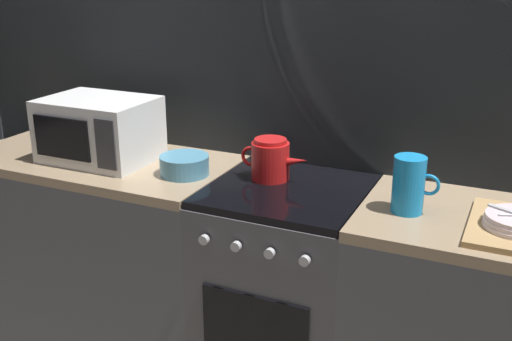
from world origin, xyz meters
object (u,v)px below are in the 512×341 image
object	(u,v)px
pitcher	(409,185)
stove_unit	(286,291)
microwave	(99,130)
mixing_bowl	(185,165)
kettle	(271,160)

from	to	relation	value
pitcher	stove_unit	bearing A→B (deg)	174.64
microwave	mixing_bowl	xyz separation A→B (m)	(0.43, -0.02, -0.10)
microwave	pitcher	size ratio (longest dim) A/B	2.30
kettle	pitcher	xyz separation A→B (m)	(0.56, -0.11, 0.02)
microwave	kettle	distance (m)	0.78
kettle	microwave	bearing A→B (deg)	-174.08
stove_unit	pitcher	world-z (taller)	pitcher
stove_unit	pitcher	distance (m)	0.72
stove_unit	pitcher	size ratio (longest dim) A/B	4.50
kettle	pitcher	world-z (taller)	pitcher
kettle	mixing_bowl	size ratio (longest dim) A/B	1.42
stove_unit	microwave	xyz separation A→B (m)	(-0.87, -0.02, 0.59)
microwave	pitcher	bearing A→B (deg)	-1.15
stove_unit	microwave	size ratio (longest dim) A/B	1.96
kettle	mixing_bowl	world-z (taller)	kettle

